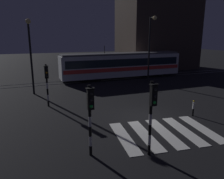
# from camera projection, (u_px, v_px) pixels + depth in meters

# --- Properties ---
(ground_plane) EXTENTS (120.00, 120.00, 0.00)m
(ground_plane) POSITION_uv_depth(u_px,v_px,m) (143.00, 118.00, 14.95)
(ground_plane) COLOR black
(rail_near) EXTENTS (80.00, 0.12, 0.03)m
(rail_near) POSITION_uv_depth(u_px,v_px,m) (90.00, 82.00, 26.51)
(rail_near) COLOR #59595E
(rail_near) RESTS_ON ground
(rail_far) EXTENTS (80.00, 0.12, 0.03)m
(rail_far) POSITION_uv_depth(u_px,v_px,m) (87.00, 79.00, 27.81)
(rail_far) COLOR #59595E
(rail_far) RESTS_ON ground
(crosswalk_zebra) EXTENTS (6.00, 4.68, 0.02)m
(crosswalk_zebra) POSITION_uv_depth(u_px,v_px,m) (165.00, 133.00, 12.62)
(crosswalk_zebra) COLOR silver
(crosswalk_zebra) RESTS_ON ground
(traffic_light_corner_far_left) EXTENTS (0.36, 0.42, 3.30)m
(traffic_light_corner_far_left) POSITION_uv_depth(u_px,v_px,m) (47.00, 79.00, 16.75)
(traffic_light_corner_far_left) COLOR black
(traffic_light_corner_far_left) RESTS_ON ground
(traffic_light_corner_near_left) EXTENTS (0.36, 0.42, 3.33)m
(traffic_light_corner_near_left) POSITION_uv_depth(u_px,v_px,m) (90.00, 111.00, 9.67)
(traffic_light_corner_near_left) COLOR black
(traffic_light_corner_near_left) RESTS_ON ground
(traffic_light_kerb_mid_left) EXTENTS (0.36, 0.42, 3.49)m
(traffic_light_kerb_mid_left) POSITION_uv_depth(u_px,v_px,m) (152.00, 108.00, 9.69)
(traffic_light_kerb_mid_left) COLOR black
(traffic_light_kerb_mid_left) RESTS_ON ground
(street_lamp_trackside_left) EXTENTS (0.44, 1.21, 6.78)m
(street_lamp_trackside_left) POSITION_uv_depth(u_px,v_px,m) (30.00, 48.00, 19.73)
(street_lamp_trackside_left) COLOR black
(street_lamp_trackside_left) RESTS_ON ground
(street_lamp_trackside_right) EXTENTS (0.44, 1.21, 7.41)m
(street_lamp_trackside_right) POSITION_uv_depth(u_px,v_px,m) (151.00, 42.00, 24.56)
(street_lamp_trackside_right) COLOR black
(street_lamp_trackside_right) RESTS_ON ground
(tram) EXTENTS (15.81, 2.58, 4.15)m
(tram) POSITION_uv_depth(u_px,v_px,m) (122.00, 65.00, 28.31)
(tram) COLOR silver
(tram) RESTS_ON ground
(bollard_island_edge) EXTENTS (0.12, 0.12, 1.11)m
(bollard_island_edge) POSITION_uv_depth(u_px,v_px,m) (193.00, 108.00, 15.17)
(bollard_island_edge) COLOR black
(bollard_island_edge) RESTS_ON ground
(building_backdrop) EXTENTS (11.87, 8.00, 13.73)m
(building_backdrop) POSITION_uv_depth(u_px,v_px,m) (157.00, 26.00, 36.39)
(building_backdrop) COLOR #382D28
(building_backdrop) RESTS_ON ground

